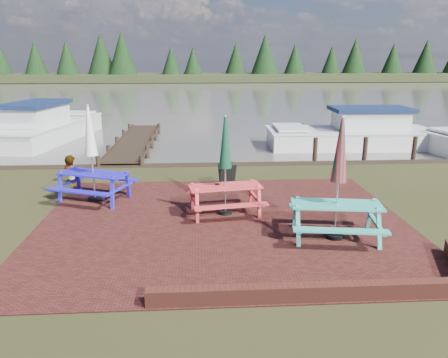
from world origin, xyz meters
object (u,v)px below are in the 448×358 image
at_px(boat_near, 353,135).
at_px(person, 70,155).
at_px(picnic_table_teal, 337,198).
at_px(chalkboard, 227,177).
at_px(picnic_table_red, 225,181).
at_px(boat_jetty, 46,128).
at_px(picnic_table_blue, 93,168).
at_px(jetty, 135,142).

relative_size(boat_near, person, 4.30).
distance_m(picnic_table_teal, person, 8.70).
xyz_separation_m(picnic_table_teal, person, (-7.13, 4.99, -0.06)).
distance_m(chalkboard, person, 5.15).
height_order(picnic_table_teal, picnic_table_red, picnic_table_teal).
bearing_deg(person, boat_jetty, -43.65).
height_order(picnic_table_blue, boat_near, picnic_table_blue).
height_order(jetty, boat_near, boat_near).
relative_size(jetty, boat_near, 1.18).
height_order(chalkboard, jetty, chalkboard).
xyz_separation_m(picnic_table_red, boat_jetty, (-8.29, 11.67, -0.43)).
relative_size(picnic_table_teal, boat_near, 0.35).
distance_m(picnic_table_red, boat_near, 11.26).
bearing_deg(jetty, boat_jetty, 156.59).
distance_m(picnic_table_teal, boat_jetty, 17.11).
bearing_deg(picnic_table_teal, chalkboard, 129.07).
height_order(chalkboard, boat_near, boat_near).
bearing_deg(boat_jetty, person, -56.80).
bearing_deg(chalkboard, picnic_table_teal, -84.56).
distance_m(jetty, boat_near, 10.20).
height_order(picnic_table_teal, boat_jetty, picnic_table_teal).
relative_size(boat_jetty, boat_near, 1.05).
bearing_deg(boat_near, chalkboard, 139.69).
xyz_separation_m(picnic_table_red, jetty, (-3.59, 9.63, -0.78)).
bearing_deg(boat_near, picnic_table_teal, 160.27).
bearing_deg(picnic_table_teal, person, 153.76).
distance_m(picnic_table_teal, boat_near, 11.64).
bearing_deg(person, jetty, -77.00).
bearing_deg(boat_jetty, chalkboard, -38.29).
bearing_deg(picnic_table_red, person, 136.87).
height_order(picnic_table_red, chalkboard, picnic_table_red).
bearing_deg(person, boat_near, -129.20).
bearing_deg(picnic_table_blue, boat_near, 59.21).
bearing_deg(boat_jetty, picnic_table_teal, -41.01).
relative_size(chalkboard, boat_near, 0.11).
bearing_deg(picnic_table_blue, person, 142.90).
bearing_deg(picnic_table_red, boat_near, 45.35).
xyz_separation_m(picnic_table_blue, jetty, (0.03, 8.30, -0.83)).
bearing_deg(person, picnic_table_blue, 144.63).
height_order(chalkboard, person, person).
relative_size(jetty, person, 5.09).
bearing_deg(picnic_table_teal, picnic_table_blue, 161.68).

